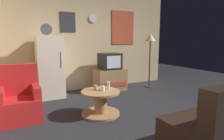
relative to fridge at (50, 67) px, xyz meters
The scene contains 11 objects.
ground_plane 2.43m from the fridge, 60.73° to the right, with size 12.00×12.00×0.00m, color #232328.
wall_with_art 1.37m from the fridge, 20.73° to the left, with size 5.20×0.12×2.75m.
fridge is the anchor object (origin of this frame).
tv_stand 1.66m from the fridge, ahead, with size 0.84×0.53×0.60m.
crt_tv 1.59m from the fridge, ahead, with size 0.54×0.51×0.44m.
standing_lamp 2.88m from the fridge, ahead, with size 0.32×0.32×1.59m.
coffee_table 1.79m from the fridge, 68.11° to the right, with size 0.72×0.72×0.46m.
wine_glass 1.77m from the fridge, 62.20° to the right, with size 0.05×0.05×0.15m, color silver.
mug_ceramic_white 1.75m from the fridge, 66.86° to the right, with size 0.08×0.08×0.09m, color silver.
mug_ceramic_tan 1.60m from the fridge, 68.17° to the right, with size 0.08×0.08×0.09m, color tan.
armchair 1.39m from the fridge, 122.60° to the right, with size 0.68×0.68×0.96m.
Camera 1 is at (-1.84, -2.66, 1.38)m, focal length 29.88 mm.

